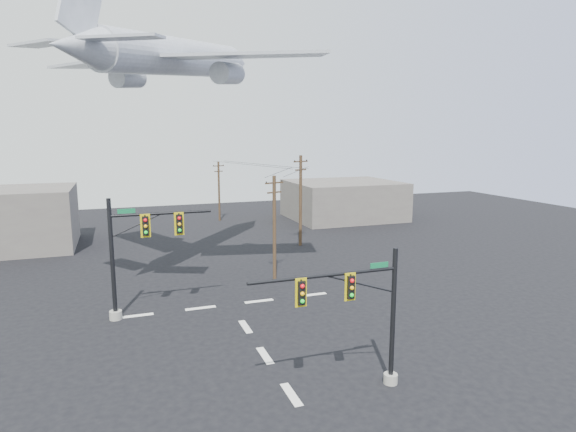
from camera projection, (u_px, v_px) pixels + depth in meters
name	position (u px, v px, depth m)	size (l,w,h in m)	color
ground	(291.00, 395.00, 21.11)	(120.00, 120.00, 0.00)	black
lane_markings	(258.00, 345.00, 26.06)	(14.00, 21.20, 0.01)	white
signal_mast_near	(364.00, 316.00, 20.97)	(7.04, 0.70, 6.38)	gray
signal_mast_far	(134.00, 255.00, 29.41)	(6.44, 0.83, 7.54)	gray
utility_pole_a	(274.00, 226.00, 37.00)	(1.59, 0.62, 8.19)	#44301D
utility_pole_b	(301.00, 199.00, 48.65)	(1.76, 0.84, 9.21)	#44301D
utility_pole_c	(219.00, 190.00, 62.89)	(1.54, 0.59, 7.75)	#44301D
power_lines	(266.00, 167.00, 49.91)	(7.76, 27.40, 0.24)	black
airliner	(177.00, 58.00, 35.98)	(20.34, 21.93, 6.52)	silver
building_right	(343.00, 200.00, 65.10)	(14.00, 12.00, 5.00)	#635F58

